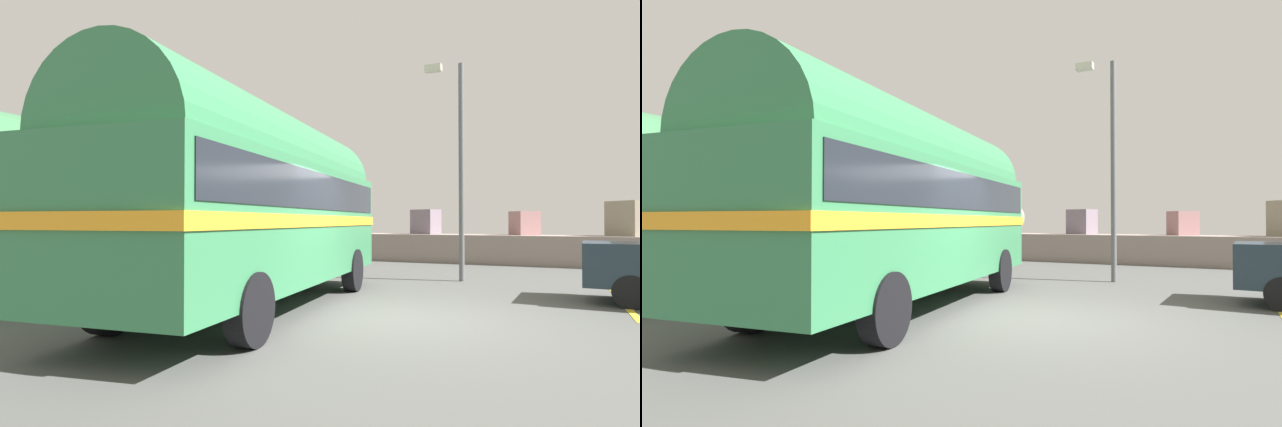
{
  "view_description": "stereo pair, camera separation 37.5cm",
  "coord_description": "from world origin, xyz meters",
  "views": [
    {
      "loc": [
        2.4,
        -7.78,
        1.62
      ],
      "look_at": [
        -1.13,
        -0.35,
        1.75
      ],
      "focal_mm": 27.39,
      "sensor_mm": 36.0,
      "label": 1
    },
    {
      "loc": [
        2.73,
        -7.61,
        1.62
      ],
      "look_at": [
        -1.13,
        -0.35,
        1.75
      ],
      "focal_mm": 27.39,
      "sensor_mm": 36.0,
      "label": 2
    }
  ],
  "objects": [
    {
      "name": "vintage_coach",
      "position": [
        -2.49,
        -0.1,
        2.05
      ],
      "size": [
        3.48,
        8.82,
        3.7
      ],
      "rotation": [
        0.0,
        0.0,
        0.12
      ],
      "color": "black",
      "rests_on": "ground"
    },
    {
      "name": "lamp_post",
      "position": [
        0.13,
        5.58,
        3.33
      ],
      "size": [
        0.99,
        0.4,
        5.86
      ],
      "color": "#5B5B60",
      "rests_on": "ground"
    },
    {
      "name": "second_coach",
      "position": [
        -7.29,
        0.48,
        2.05
      ],
      "size": [
        2.62,
        8.64,
        3.7
      ],
      "rotation": [
        0.0,
        0.0,
        0.02
      ],
      "color": "black",
      "rests_on": "ground"
    },
    {
      "name": "breakwater",
      "position": [
        -0.26,
        11.79,
        0.75
      ],
      "size": [
        31.36,
        2.73,
        2.43
      ],
      "color": "gray",
      "rests_on": "ground"
    },
    {
      "name": "ground",
      "position": [
        0.0,
        0.0,
        0.01
      ],
      "size": [
        32.0,
        26.0,
        0.02
      ],
      "color": "#4C4E4B"
    }
  ]
}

